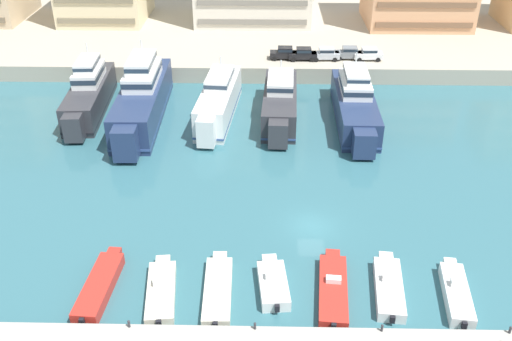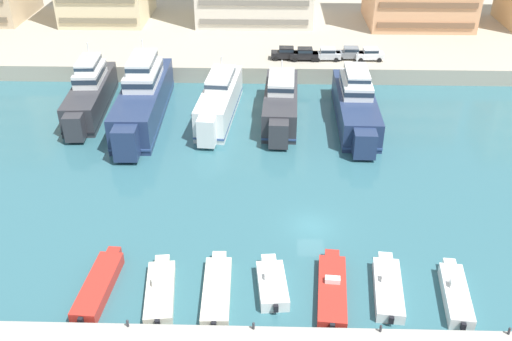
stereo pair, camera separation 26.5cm
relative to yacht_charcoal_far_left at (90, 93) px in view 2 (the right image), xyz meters
The scene contains 23 objects.
ground_plane 36.57m from the yacht_charcoal_far_left, 42.21° to the right, with size 400.00×400.00×0.00m, color #336670.
quay_promenade 51.99m from the yacht_charcoal_far_left, 58.66° to the left, with size 180.00×70.00×2.31m, color #ADA38E.
yacht_charcoal_far_left is the anchor object (origin of this frame).
yacht_navy_left 7.56m from the yacht_charcoal_far_left, 16.24° to the right, with size 5.17×23.06×9.23m.
yacht_white_mid_left 16.72m from the yacht_charcoal_far_left, ahead, with size 5.04×18.24×7.04m.
yacht_charcoal_center_left 24.40m from the yacht_charcoal_far_left, ahead, with size 4.65×17.67×6.75m.
yacht_navy_center 33.64m from the yacht_charcoal_far_left, ahead, with size 4.79×20.16×7.96m.
motorboat_red_far_left 34.82m from the yacht_charcoal_far_left, 73.76° to the right, with size 2.45×8.46×1.05m.
motorboat_cream_left 36.79m from the yacht_charcoal_far_left, 66.55° to the right, with size 2.89×7.74×1.37m.
motorboat_cream_mid_left 38.52m from the yacht_charcoal_far_left, 60.33° to the right, with size 2.34×8.39×0.83m.
motorboat_white_center_left 40.35m from the yacht_charcoal_far_left, 54.56° to the right, with size 2.69×6.22×1.51m.
motorboat_red_center 43.54m from the yacht_charcoal_far_left, 49.78° to the right, with size 2.80×8.83×1.25m.
motorboat_white_center_right 46.33m from the yacht_charcoal_far_left, 45.45° to the right, with size 2.76×7.73×1.47m.
motorboat_white_mid_right 50.45m from the yacht_charcoal_far_left, 41.84° to the right, with size 2.54×7.47×1.61m.
car_black_far_left 28.49m from the yacht_charcoal_far_left, 27.85° to the left, with size 4.11×1.95×1.80m.
car_black_left 30.77m from the yacht_charcoal_far_left, 24.96° to the left, with size 4.13×1.98×1.80m.
car_silver_mid_left 33.82m from the yacht_charcoal_far_left, 22.76° to the left, with size 4.15×2.02×1.80m.
car_grey_center_left 37.21m from the yacht_charcoal_far_left, 21.41° to the left, with size 4.13×1.97×1.80m.
car_white_center 39.67m from the yacht_charcoal_far_left, 19.39° to the left, with size 4.17×2.06×1.80m.
bollard_west 40.14m from the yacht_charcoal_far_left, 71.00° to the right, with size 0.20×0.20×0.61m.
bollard_west_mid 43.90m from the yacht_charcoal_far_left, 59.82° to the right, with size 0.20×0.20×0.61m.
bollard_east_mid 49.04m from the yacht_charcoal_far_left, 50.70° to the right, with size 0.20×0.20×0.61m.
bollard_east 55.18m from the yacht_charcoal_far_left, 43.45° to the right, with size 0.20×0.20×0.61m.
Camera 2 is at (-4.01, -42.32, 31.43)m, focal length 40.00 mm.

